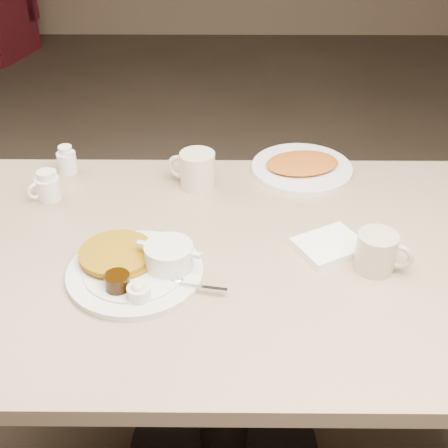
{
  "coord_description": "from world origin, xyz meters",
  "views": [
    {
      "loc": [
        0.01,
        -1.14,
        1.62
      ],
      "look_at": [
        0.0,
        0.02,
        0.82
      ],
      "focal_mm": 49.53,
      "sensor_mm": 36.0,
      "label": 1
    }
  ],
  "objects_px": {
    "diner_table": "(224,308)",
    "coffee_mug_near": "(378,252)",
    "creamer_left": "(47,186)",
    "hash_plate": "(302,167)",
    "main_plate": "(139,265)",
    "coffee_mug_far": "(196,170)",
    "creamer_right": "(67,160)"
  },
  "relations": [
    {
      "from": "diner_table",
      "to": "coffee_mug_near",
      "type": "height_order",
      "value": "coffee_mug_near"
    },
    {
      "from": "creamer_left",
      "to": "hash_plate",
      "type": "distance_m",
      "value": 0.7
    },
    {
      "from": "creamer_left",
      "to": "main_plate",
      "type": "bearing_deg",
      "value": -48.39
    },
    {
      "from": "diner_table",
      "to": "coffee_mug_far",
      "type": "xyz_separation_m",
      "value": [
        -0.08,
        0.3,
        0.22
      ]
    },
    {
      "from": "coffee_mug_near",
      "to": "hash_plate",
      "type": "height_order",
      "value": "coffee_mug_near"
    },
    {
      "from": "creamer_right",
      "to": "hash_plate",
      "type": "bearing_deg",
      "value": 0.88
    },
    {
      "from": "coffee_mug_far",
      "to": "coffee_mug_near",
      "type": "bearing_deg",
      "value": -40.43
    },
    {
      "from": "diner_table",
      "to": "hash_plate",
      "type": "height_order",
      "value": "hash_plate"
    },
    {
      "from": "coffee_mug_far",
      "to": "hash_plate",
      "type": "bearing_deg",
      "value": 16.23
    },
    {
      "from": "coffee_mug_near",
      "to": "coffee_mug_far",
      "type": "xyz_separation_m",
      "value": [
        -0.42,
        0.35,
        0.0
      ]
    },
    {
      "from": "diner_table",
      "to": "main_plate",
      "type": "bearing_deg",
      "value": -158.8
    },
    {
      "from": "coffee_mug_far",
      "to": "diner_table",
      "type": "bearing_deg",
      "value": -75.84
    },
    {
      "from": "coffee_mug_near",
      "to": "coffee_mug_far",
      "type": "height_order",
      "value": "coffee_mug_far"
    },
    {
      "from": "coffee_mug_far",
      "to": "hash_plate",
      "type": "xyz_separation_m",
      "value": [
        0.29,
        0.09,
        -0.04
      ]
    },
    {
      "from": "creamer_left",
      "to": "coffee_mug_near",
      "type": "bearing_deg",
      "value": -19.8
    },
    {
      "from": "diner_table",
      "to": "main_plate",
      "type": "xyz_separation_m",
      "value": [
        -0.19,
        -0.07,
        0.19
      ]
    },
    {
      "from": "main_plate",
      "to": "coffee_mug_near",
      "type": "xyz_separation_m",
      "value": [
        0.53,
        0.02,
        0.02
      ]
    },
    {
      "from": "main_plate",
      "to": "coffee_mug_far",
      "type": "relative_size",
      "value": 2.72
    },
    {
      "from": "diner_table",
      "to": "coffee_mug_near",
      "type": "relative_size",
      "value": 10.97
    },
    {
      "from": "main_plate",
      "to": "creamer_left",
      "type": "distance_m",
      "value": 0.42
    },
    {
      "from": "coffee_mug_far",
      "to": "creamer_left",
      "type": "height_order",
      "value": "coffee_mug_far"
    },
    {
      "from": "diner_table",
      "to": "coffee_mug_far",
      "type": "bearing_deg",
      "value": 104.16
    },
    {
      "from": "coffee_mug_far",
      "to": "creamer_left",
      "type": "xyz_separation_m",
      "value": [
        -0.39,
        -0.07,
        -0.01
      ]
    },
    {
      "from": "diner_table",
      "to": "creamer_left",
      "type": "distance_m",
      "value": 0.56
    },
    {
      "from": "coffee_mug_far",
      "to": "creamer_right",
      "type": "bearing_deg",
      "value": 168.35
    },
    {
      "from": "coffee_mug_near",
      "to": "creamer_right",
      "type": "relative_size",
      "value": 1.71
    },
    {
      "from": "coffee_mug_far",
      "to": "hash_plate",
      "type": "height_order",
      "value": "coffee_mug_far"
    },
    {
      "from": "main_plate",
      "to": "creamer_right",
      "type": "distance_m",
      "value": 0.52
    },
    {
      "from": "main_plate",
      "to": "coffee_mug_near",
      "type": "relative_size",
      "value": 2.89
    },
    {
      "from": "main_plate",
      "to": "coffee_mug_near",
      "type": "bearing_deg",
      "value": 2.41
    },
    {
      "from": "diner_table",
      "to": "coffee_mug_near",
      "type": "bearing_deg",
      "value": -8.44
    },
    {
      "from": "coffee_mug_near",
      "to": "creamer_left",
      "type": "height_order",
      "value": "coffee_mug_near"
    }
  ]
}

